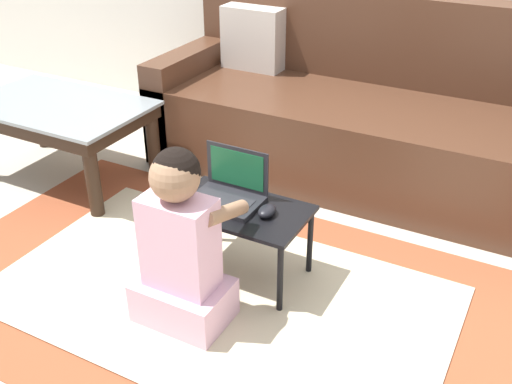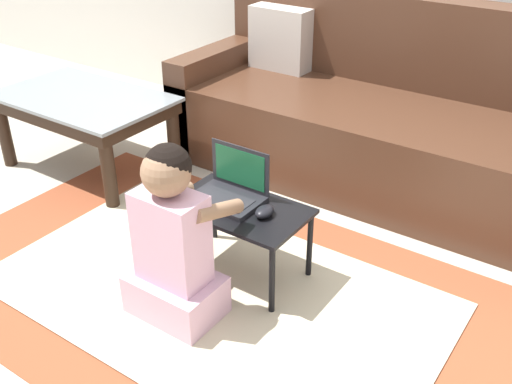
% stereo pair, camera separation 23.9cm
% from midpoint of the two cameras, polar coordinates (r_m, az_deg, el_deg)
% --- Properties ---
extents(ground_plane, '(16.00, 16.00, 0.00)m').
position_cam_midpoint_polar(ground_plane, '(2.58, -1.90, -7.93)').
color(ground_plane, beige).
extents(area_rug, '(2.52, 1.48, 0.01)m').
position_cam_midpoint_polar(area_rug, '(2.48, -6.26, -9.86)').
color(area_rug, '#9E4C2D').
rests_on(area_rug, ground_plane).
extents(couch, '(2.24, 0.87, 0.93)m').
position_cam_midpoint_polar(couch, '(3.31, 7.88, 6.97)').
color(couch, '#4C2D1E').
rests_on(couch, ground_plane).
extents(coffee_table, '(0.95, 0.59, 0.43)m').
position_cam_midpoint_polar(coffee_table, '(3.38, -20.25, 6.77)').
color(coffee_table, gray).
rests_on(coffee_table, ground_plane).
extents(laptop_desk, '(0.55, 0.33, 0.33)m').
position_cam_midpoint_polar(laptop_desk, '(2.43, -4.33, -2.40)').
color(laptop_desk, black).
rests_on(laptop_desk, ground_plane).
extents(laptop, '(0.29, 0.20, 0.21)m').
position_cam_midpoint_polar(laptop, '(2.44, -5.44, -0.17)').
color(laptop, '#232328').
rests_on(laptop, laptop_desk).
extents(computer_mouse, '(0.06, 0.10, 0.04)m').
position_cam_midpoint_polar(computer_mouse, '(2.34, -1.87, -1.90)').
color(computer_mouse, black).
rests_on(computer_mouse, laptop_desk).
extents(person_seated, '(0.35, 0.38, 0.72)m').
position_cam_midpoint_polar(person_seated, '(2.20, -10.29, -5.29)').
color(person_seated, '#E5B2CC').
rests_on(person_seated, ground_plane).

